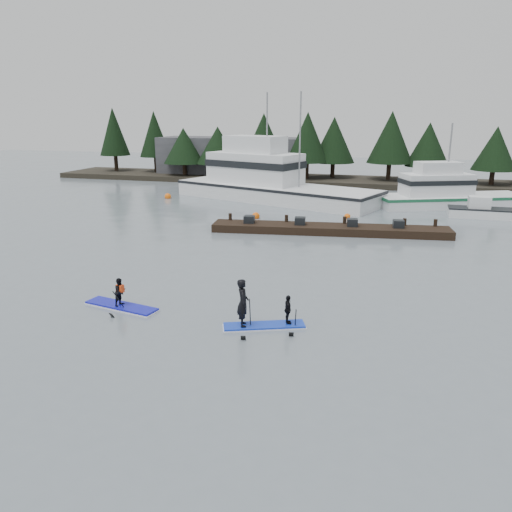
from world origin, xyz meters
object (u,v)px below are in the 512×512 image
(fishing_boat_large, at_px, (270,191))
(floating_dock, at_px, (329,229))
(paddleboard_duo, at_px, (258,310))
(fishing_boat_medium, at_px, (447,200))
(paddleboard_solo, at_px, (121,299))

(fishing_boat_large, relative_size, floating_dock, 1.28)
(fishing_boat_large, xyz_separation_m, floating_dock, (7.31, -12.32, -0.58))
(fishing_boat_large, bearing_deg, paddleboard_duo, -56.44)
(fishing_boat_medium, relative_size, floating_dock, 0.84)
(fishing_boat_medium, relative_size, paddleboard_solo, 3.95)
(fishing_boat_large, height_order, fishing_boat_medium, fishing_boat_large)
(paddleboard_solo, bearing_deg, fishing_boat_medium, 73.59)
(fishing_boat_large, xyz_separation_m, paddleboard_solo, (0.84, -28.25, -0.46))
(paddleboard_duo, bearing_deg, fishing_boat_large, 81.61)
(fishing_boat_medium, xyz_separation_m, floating_dock, (-8.51, -13.01, -0.28))
(paddleboard_solo, xyz_separation_m, paddleboard_duo, (6.00, -0.37, 0.33))
(fishing_boat_large, distance_m, paddleboard_solo, 28.27)
(floating_dock, bearing_deg, fishing_boat_medium, 49.50)
(fishing_boat_large, bearing_deg, paddleboard_solo, -68.16)
(paddleboard_duo, bearing_deg, floating_dock, 66.51)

